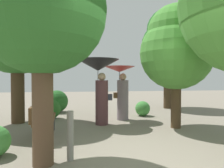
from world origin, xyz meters
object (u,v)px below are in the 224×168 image
object	(u,v)px
tree_near_left	(17,20)
tree_near_right	(168,41)
person_right	(121,84)
path_marker_post	(70,136)
park_bench	(41,117)
person_left	(99,75)
tree_far_back	(176,47)

from	to	relation	value
tree_near_left	tree_near_right	size ratio (longest dim) A/B	1.05
person_right	tree_near_right	xyz separation A→B (m)	(2.87, 2.44, 2.02)
path_marker_post	park_bench	bearing A→B (deg)	115.31
person_right	tree_near_left	xyz separation A→B (m)	(-3.45, 0.04, 2.10)
person_left	tree_far_back	world-z (taller)	tree_far_back
park_bench	tree_near_left	xyz separation A→B (m)	(-1.06, 1.89, 2.86)
park_bench	path_marker_post	size ratio (longest dim) A/B	1.73
tree_near_left	tree_far_back	world-z (taller)	tree_near_left
person_left	person_right	size ratio (longest dim) A/B	1.09
park_bench	tree_near_right	size ratio (longest dim) A/B	0.31
tree_far_back	path_marker_post	distance (m)	4.11
tree_near_left	tree_far_back	xyz separation A→B (m)	(4.81, -1.47, -0.99)
tree_near_left	person_left	bearing A→B (deg)	-14.68
person_left	person_right	distance (m)	1.11
person_right	tree_far_back	distance (m)	2.27
person_right	tree_far_back	size ratio (longest dim) A/B	0.52
park_bench	path_marker_post	bearing A→B (deg)	-158.21
person_left	tree_near_left	world-z (taller)	tree_near_left
person_right	park_bench	bearing A→B (deg)	131.32
person_left	tree_near_left	size ratio (longest dim) A/B	0.40
person_right	tree_far_back	world-z (taller)	tree_far_back
tree_near_left	tree_far_back	size ratio (longest dim) A/B	1.41
person_right	path_marker_post	distance (m)	3.91
tree_near_right	person_right	bearing A→B (deg)	-139.56
person_left	tree_near_right	bearing A→B (deg)	-46.66
tree_near_left	tree_near_right	bearing A→B (deg)	20.85
park_bench	tree_near_right	distance (m)	7.35
tree_near_right	path_marker_post	distance (m)	7.95
person_left	path_marker_post	xyz separation A→B (m)	(-0.80, -2.80, -1.14)
tree_near_right	tree_far_back	distance (m)	4.26
tree_far_back	person_left	bearing A→B (deg)	160.32
person_left	park_bench	xyz separation A→B (m)	(-1.55, -1.21, -1.07)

